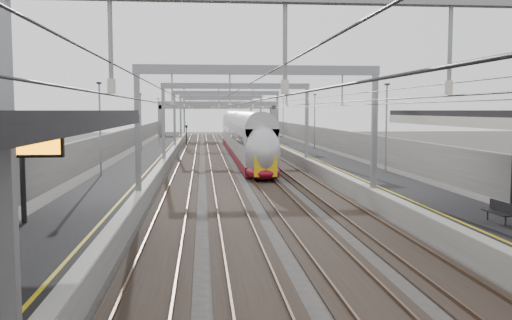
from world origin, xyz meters
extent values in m
cube|color=black|center=(-8.00, 45.00, 0.50)|extent=(4.00, 120.00, 1.00)
cube|color=black|center=(8.00, 45.00, 0.50)|extent=(4.00, 120.00, 1.00)
cube|color=black|center=(-4.50, 45.00, 0.04)|extent=(2.40, 140.00, 0.08)
cube|color=brown|center=(-5.22, 45.00, 0.13)|extent=(0.07, 140.00, 0.14)
cube|color=brown|center=(-3.78, 45.00, 0.13)|extent=(0.07, 140.00, 0.14)
cube|color=black|center=(-1.50, 45.00, 0.04)|extent=(2.40, 140.00, 0.08)
cube|color=brown|center=(-2.22, 45.00, 0.13)|extent=(0.07, 140.00, 0.14)
cube|color=brown|center=(-0.78, 45.00, 0.13)|extent=(0.07, 140.00, 0.14)
cube|color=black|center=(1.50, 45.00, 0.04)|extent=(2.40, 140.00, 0.08)
cube|color=brown|center=(0.78, 45.00, 0.13)|extent=(0.07, 140.00, 0.14)
cube|color=brown|center=(2.22, 45.00, 0.13)|extent=(0.07, 140.00, 0.14)
cube|color=black|center=(4.50, 45.00, 0.04)|extent=(2.40, 140.00, 0.08)
cube|color=brown|center=(3.78, 45.00, 0.13)|extent=(0.07, 140.00, 0.14)
cube|color=brown|center=(5.22, 45.00, 0.13)|extent=(0.07, 140.00, 0.14)
cube|color=gray|center=(-6.30, 2.00, 4.30)|extent=(0.28, 0.28, 6.60)
cube|color=gray|center=(-6.30, 22.00, 4.30)|extent=(0.28, 0.28, 6.60)
cube|color=gray|center=(6.30, 22.00, 4.30)|extent=(0.28, 0.28, 6.60)
cube|color=gray|center=(0.00, 22.00, 7.35)|extent=(13.00, 0.25, 0.50)
cube|color=gray|center=(-6.30, 42.00, 4.30)|extent=(0.28, 0.28, 6.60)
cube|color=gray|center=(6.30, 42.00, 4.30)|extent=(0.28, 0.28, 6.60)
cube|color=gray|center=(0.00, 42.00, 7.35)|extent=(13.00, 0.25, 0.50)
cube|color=gray|center=(-6.30, 62.00, 4.30)|extent=(0.28, 0.28, 6.60)
cube|color=gray|center=(6.30, 62.00, 4.30)|extent=(0.28, 0.28, 6.60)
cube|color=gray|center=(0.00, 62.00, 7.35)|extent=(13.00, 0.25, 0.50)
cube|color=gray|center=(-6.30, 82.00, 4.30)|extent=(0.28, 0.28, 6.60)
cube|color=gray|center=(6.30, 82.00, 4.30)|extent=(0.28, 0.28, 6.60)
cube|color=gray|center=(0.00, 82.00, 7.35)|extent=(13.00, 0.25, 0.50)
cube|color=gray|center=(-6.30, 100.00, 4.30)|extent=(0.28, 0.28, 6.60)
cube|color=gray|center=(6.30, 100.00, 4.30)|extent=(0.28, 0.28, 6.60)
cube|color=gray|center=(0.00, 100.00, 7.35)|extent=(13.00, 0.25, 0.50)
cylinder|color=#262628|center=(-4.50, 50.00, 5.50)|extent=(0.03, 140.00, 0.03)
cylinder|color=#262628|center=(-1.50, 50.00, 5.50)|extent=(0.03, 140.00, 0.03)
cylinder|color=#262628|center=(1.50, 50.00, 5.50)|extent=(0.03, 140.00, 0.03)
cylinder|color=#262628|center=(4.50, 50.00, 5.50)|extent=(0.03, 140.00, 0.03)
cylinder|color=black|center=(-9.70, 14.00, 3.00)|extent=(0.20, 0.20, 4.00)
cube|color=black|center=(-6.60, 4.00, 4.55)|extent=(1.60, 0.15, 0.55)
cube|color=orange|center=(-6.60, 3.92, 4.55)|extent=(1.50, 0.02, 0.42)
cube|color=slate|center=(0.00, 100.00, 6.20)|extent=(22.00, 2.20, 1.40)
cube|color=slate|center=(-10.50, 100.00, 3.10)|extent=(1.00, 2.20, 6.20)
cube|color=slate|center=(10.50, 100.00, 3.10)|extent=(1.00, 2.20, 6.20)
cube|color=slate|center=(-11.20, 45.00, 1.60)|extent=(0.30, 120.00, 3.20)
cube|color=slate|center=(11.20, 45.00, 1.60)|extent=(0.30, 120.00, 3.20)
cube|color=maroon|center=(1.50, 45.17, 0.58)|extent=(2.59, 22.08, 0.77)
cube|color=#96969B|center=(1.50, 45.17, 2.41)|extent=(2.59, 22.08, 2.88)
cube|color=black|center=(1.50, 37.45, 0.27)|extent=(1.92, 2.30, 0.48)
cube|color=maroon|center=(1.50, 67.63, 0.58)|extent=(2.59, 22.08, 0.77)
cube|color=#96969B|center=(1.50, 67.63, 2.41)|extent=(2.59, 22.08, 2.88)
cube|color=black|center=(1.50, 59.91, 0.27)|extent=(1.92, 2.30, 0.48)
ellipsoid|color=#96969B|center=(1.50, 33.94, 2.12)|extent=(2.59, 4.99, 4.03)
cube|color=#DCAF0B|center=(1.50, 31.88, 1.26)|extent=(1.63, 0.12, 1.44)
cube|color=black|center=(1.50, 32.31, 2.70)|extent=(1.54, 0.56, 0.90)
cube|color=black|center=(8.07, 12.25, 1.40)|extent=(0.46, 1.60, 0.05)
cube|color=black|center=(8.26, 12.25, 1.60)|extent=(0.12, 1.59, 0.44)
cylinder|color=black|center=(8.10, 11.63, 1.19)|extent=(0.06, 0.06, 0.37)
cylinder|color=black|center=(8.05, 12.86, 1.19)|extent=(0.06, 0.06, 0.37)
cylinder|color=black|center=(-5.20, 73.96, 1.50)|extent=(0.12, 0.12, 3.00)
cube|color=black|center=(-5.20, 73.96, 3.10)|extent=(0.32, 0.22, 0.75)
sphere|color=#0CE526|center=(-5.20, 73.83, 3.25)|extent=(0.16, 0.16, 0.16)
cylinder|color=black|center=(3.20, 65.53, 1.50)|extent=(0.12, 0.12, 3.00)
cube|color=black|center=(3.20, 65.53, 3.10)|extent=(0.32, 0.22, 0.75)
sphere|color=red|center=(3.20, 65.40, 3.25)|extent=(0.16, 0.16, 0.16)
cylinder|color=black|center=(5.40, 76.98, 1.50)|extent=(0.12, 0.12, 3.00)
cube|color=black|center=(5.40, 76.98, 3.10)|extent=(0.32, 0.22, 0.75)
sphere|color=red|center=(5.40, 76.85, 3.25)|extent=(0.16, 0.16, 0.16)
camera|label=1|loc=(-2.96, -8.01, 5.24)|focal=40.00mm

